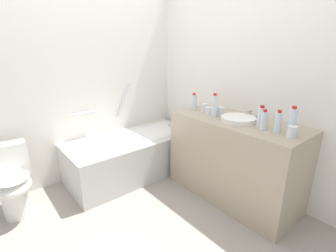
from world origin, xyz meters
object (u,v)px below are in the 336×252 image
(sink_faucet, at_px, (250,114))
(sink_basin, at_px, (238,119))
(drinking_glass_2, at_px, (221,111))
(water_bottle_4, at_px, (292,121))
(water_bottle_5, at_px, (214,106))
(toilet, at_px, (11,182))
(water_bottle_2, at_px, (278,122))
(drinking_glass_3, at_px, (204,108))
(drinking_glass_1, at_px, (292,132))
(water_bottle_3, at_px, (261,117))
(drinking_glass_0, at_px, (209,110))
(bathtub, at_px, (133,154))
(water_bottle_1, at_px, (194,102))
(water_bottle_0, at_px, (264,120))

(sink_faucet, bearing_deg, sink_basin, 180.00)
(sink_faucet, distance_m, drinking_glass_2, 0.30)
(water_bottle_4, distance_m, water_bottle_5, 0.78)
(toilet, height_order, water_bottle_2, water_bottle_2)
(sink_basin, relative_size, drinking_glass_3, 3.73)
(water_bottle_5, relative_size, drinking_glass_1, 2.57)
(water_bottle_3, xyz_separation_m, water_bottle_4, (0.02, -0.27, 0.02))
(water_bottle_3, height_order, water_bottle_5, water_bottle_5)
(drinking_glass_3, bearing_deg, sink_faucet, -69.24)
(drinking_glass_0, bearing_deg, water_bottle_5, -111.59)
(water_bottle_3, xyz_separation_m, water_bottle_5, (-0.07, 0.51, 0.02))
(drinking_glass_0, xyz_separation_m, drinking_glass_2, (0.05, -0.12, 0.01))
(water_bottle_4, bearing_deg, drinking_glass_2, 89.85)
(toilet, xyz_separation_m, water_bottle_2, (1.88, -1.61, 0.62))
(drinking_glass_3, bearing_deg, drinking_glass_1, -93.40)
(water_bottle_3, relative_size, drinking_glass_2, 2.21)
(water_bottle_4, height_order, drinking_glass_0, water_bottle_4)
(water_bottle_3, bearing_deg, water_bottle_2, -99.49)
(water_bottle_5, relative_size, drinking_glass_2, 2.72)
(bathtub, height_order, drinking_glass_1, bathtub)
(bathtub, relative_size, drinking_glass_2, 18.09)
(toilet, height_order, drinking_glass_2, drinking_glass_2)
(drinking_glass_0, relative_size, drinking_glass_3, 0.87)
(bathtub, relative_size, drinking_glass_3, 18.05)
(bathtub, distance_m, drinking_glass_3, 1.11)
(sink_basin, height_order, water_bottle_1, water_bottle_1)
(water_bottle_3, height_order, drinking_glass_3, water_bottle_3)
(water_bottle_3, relative_size, drinking_glass_0, 2.55)
(bathtub, bearing_deg, water_bottle_2, -71.54)
(sink_faucet, bearing_deg, water_bottle_2, -117.32)
(water_bottle_0, distance_m, drinking_glass_0, 0.67)
(water_bottle_2, height_order, drinking_glass_3, water_bottle_2)
(bathtub, xyz_separation_m, water_bottle_0, (0.50, -1.47, 0.71))
(sink_basin, bearing_deg, sink_faucet, 0.00)
(water_bottle_2, xyz_separation_m, water_bottle_4, (0.05, -0.09, 0.02))
(water_bottle_3, bearing_deg, drinking_glass_1, -100.50)
(drinking_glass_0, height_order, drinking_glass_3, drinking_glass_3)
(sink_basin, relative_size, drinking_glass_2, 3.74)
(water_bottle_3, xyz_separation_m, drinking_glass_0, (-0.03, 0.61, -0.06))
(water_bottle_5, relative_size, drinking_glass_0, 3.13)
(bathtub, distance_m, sink_basin, 1.44)
(sink_faucet, relative_size, drinking_glass_0, 1.91)
(drinking_glass_0, bearing_deg, water_bottle_3, -87.61)
(water_bottle_3, distance_m, drinking_glass_0, 0.61)
(water_bottle_5, bearing_deg, drinking_glass_3, 71.46)
(sink_faucet, xyz_separation_m, water_bottle_2, (-0.21, -0.41, 0.06))
(water_bottle_3, xyz_separation_m, drinking_glass_3, (0.00, 0.71, -0.05))
(water_bottle_4, bearing_deg, water_bottle_5, 96.16)
(toilet, relative_size, water_bottle_1, 3.56)
(sink_basin, distance_m, drinking_glass_2, 0.26)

